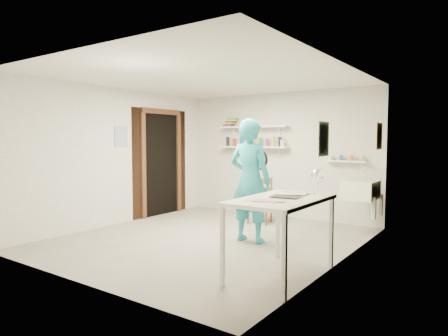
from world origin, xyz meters
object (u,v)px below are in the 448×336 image
Objects in this scene: man at (250,181)px; desk_lamp at (318,175)px; wall_clock at (258,160)px; work_table at (281,237)px; wooden_chair at (260,200)px; belfast_sink at (361,190)px.

desk_lamp is (1.27, -0.58, 0.18)m from man.
wall_clock is 1.86m from work_table.
wall_clock is at bearing -73.48° from wooden_chair.
work_table reaches higher than wooden_chair.
man is at bearing 155.44° from desk_lamp.
belfast_sink is 0.46× the size of work_table.
belfast_sink is 1.74m from wooden_chair.
desk_lamp is at bearing 155.43° from man.
desk_lamp is (0.10, -2.05, 0.38)m from belfast_sink.
desk_lamp is at bearing -56.47° from wooden_chair.
work_table is at bearing -67.08° from wooden_chair.
work_table is (1.06, -1.10, -0.47)m from man.
work_table is at bearing 133.95° from man.
belfast_sink is 0.33× the size of man.
wall_clock is at bearing 147.79° from desk_lamp.
wall_clock is 1.51m from desk_lamp.
wooden_chair is at bearing -171.45° from belfast_sink.
desk_lamp is (0.21, 0.52, 0.65)m from work_table.
man is (-1.17, -1.47, 0.20)m from belfast_sink.
belfast_sink is 2.09m from desk_lamp.
desk_lamp is at bearing -87.12° from belfast_sink.
wall_clock is at bearing -133.13° from belfast_sink.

